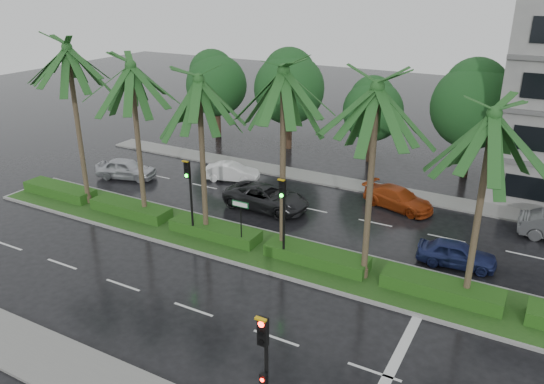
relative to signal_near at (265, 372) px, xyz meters
The scene contains 16 objects.
ground 11.42m from the signal_near, 122.58° to the left, with size 120.00×120.00×0.00m, color black.
far_sidewalk 22.35m from the signal_near, 105.67° to the left, with size 40.00×2.00×0.12m, color slate.
median 12.24m from the signal_near, 120.00° to the left, with size 36.00×4.00×0.15m.
hedge 12.17m from the signal_near, 120.00° to the left, with size 35.20×1.40×0.60m.
lane_markings 9.76m from the signal_near, 108.30° to the left, with size 34.00×13.06×0.01m.
palm_row 13.92m from the signal_near, 124.88° to the left, with size 26.30×4.20×10.17m.
signal_near is the anchor object (origin of this frame).
signal_median_left 13.93m from the signal_near, 135.91° to the left, with size 0.34×0.42×4.36m.
signal_median_right 10.69m from the signal_near, 114.91° to the left, with size 0.34×0.42×4.36m.
street_sign 12.11m from the signal_near, 125.34° to the left, with size 0.95×0.09×2.60m.
bg_trees 27.63m from the signal_near, 101.32° to the left, with size 33.38×5.73×8.27m.
car_silver 24.85m from the signal_near, 142.62° to the left, with size 4.18×1.68×1.42m, color silver.
car_white 22.49m from the signal_near, 125.47° to the left, with size 3.77×1.31×1.24m, color white.
car_darkgrey 17.51m from the signal_near, 119.22° to the left, with size 5.30×2.44×1.47m, color #232326.
car_red 19.25m from the signal_near, 94.49° to the left, with size 4.43×1.80×1.28m, color #A43A11.
car_blue 14.09m from the signal_near, 77.59° to the left, with size 3.74×1.50×1.27m, color navy.
Camera 1 is at (12.09, -20.03, 13.07)m, focal length 35.00 mm.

